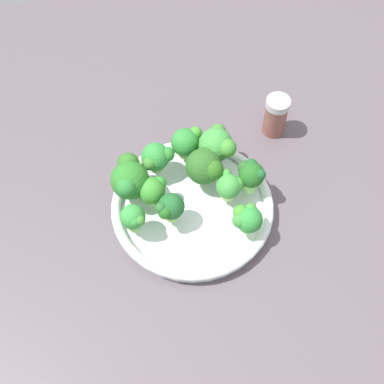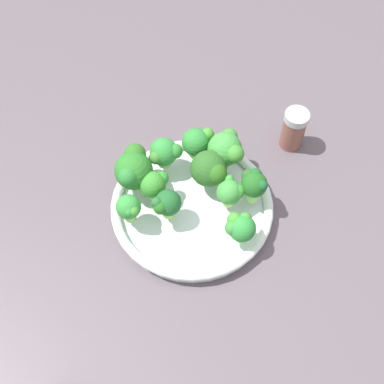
{
  "view_description": "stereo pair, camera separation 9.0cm",
  "coord_description": "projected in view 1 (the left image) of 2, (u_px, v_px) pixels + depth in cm",
  "views": [
    {
      "loc": [
        46.63,
        -12.42,
        82.1
      ],
      "look_at": [
        -0.35,
        -2.94,
        6.06
      ],
      "focal_mm": 49.05,
      "sensor_mm": 36.0,
      "label": 1
    },
    {
      "loc": [
        47.57,
        -3.49,
        82.1
      ],
      "look_at": [
        -0.35,
        -2.94,
        6.06
      ],
      "focal_mm": 49.05,
      "sensor_mm": 36.0,
      "label": 2
    }
  ],
  "objects": [
    {
      "name": "broccoli_floret_6",
      "position": [
        247.0,
        218.0,
        0.86
      ],
      "size": [
        4.74,
        5.23,
        5.77
      ],
      "color": "#8EC55B",
      "rests_on": "bowl"
    },
    {
      "name": "bowl",
      "position": [
        192.0,
        205.0,
        0.94
      ],
      "size": [
        28.89,
        28.89,
        3.06
      ],
      "color": "white",
      "rests_on": "ground_plane"
    },
    {
      "name": "broccoli_floret_2",
      "position": [
        130.0,
        179.0,
        0.9
      ],
      "size": [
        8.53,
        6.78,
        7.38
      ],
      "color": "#A2D66A",
      "rests_on": "bowl"
    },
    {
      "name": "broccoli_floret_9",
      "position": [
        205.0,
        166.0,
        0.91
      ],
      "size": [
        6.72,
        6.47,
        7.14
      ],
      "color": "#8FC15E",
      "rests_on": "bowl"
    },
    {
      "name": "pepper_shaker",
      "position": [
        276.0,
        116.0,
        1.01
      ],
      "size": [
        4.6,
        4.6,
        8.73
      ],
      "color": "brown",
      "rests_on": "ground_plane"
    },
    {
      "name": "broccoli_floret_8",
      "position": [
        133.0,
        218.0,
        0.87
      ],
      "size": [
        4.38,
        4.28,
        5.87
      ],
      "color": "#87C45A",
      "rests_on": "bowl"
    },
    {
      "name": "broccoli_floret_10",
      "position": [
        151.0,
        190.0,
        0.9
      ],
      "size": [
        4.8,
        5.5,
        5.67
      ],
      "color": "#85C75D",
      "rests_on": "bowl"
    },
    {
      "name": "broccoli_floret_0",
      "position": [
        217.0,
        144.0,
        0.93
      ],
      "size": [
        7.38,
        6.33,
        7.84
      ],
      "color": "#82CA5B",
      "rests_on": "bowl"
    },
    {
      "name": "broccoli_floret_1",
      "position": [
        186.0,
        142.0,
        0.95
      ],
      "size": [
        5.21,
        5.58,
        6.12
      ],
      "color": "#A1CC66",
      "rests_on": "bowl"
    },
    {
      "name": "broccoli_floret_7",
      "position": [
        230.0,
        185.0,
        0.9
      ],
      "size": [
        4.69,
        4.92,
        5.63
      ],
      "color": "#9FCB6C",
      "rests_on": "bowl"
    },
    {
      "name": "broccoli_floret_5",
      "position": [
        170.0,
        208.0,
        0.88
      ],
      "size": [
        4.73,
        5.03,
        5.91
      ],
      "color": "#83C152",
      "rests_on": "bowl"
    },
    {
      "name": "ground_plane",
      "position": [
        208.0,
        212.0,
        0.96
      ],
      "size": [
        130.0,
        130.0,
        2.5
      ],
      "primitive_type": "cube",
      "color": "#594F55"
    },
    {
      "name": "broccoli_floret_4",
      "position": [
        251.0,
        174.0,
        0.91
      ],
      "size": [
        5.08,
        4.57,
        6.54
      ],
      "color": "#8CC96A",
      "rests_on": "bowl"
    },
    {
      "name": "broccoli_floret_3",
      "position": [
        156.0,
        158.0,
        0.93
      ],
      "size": [
        5.38,
        6.01,
        6.1
      ],
      "color": "#93C567",
      "rests_on": "bowl"
    }
  ]
}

